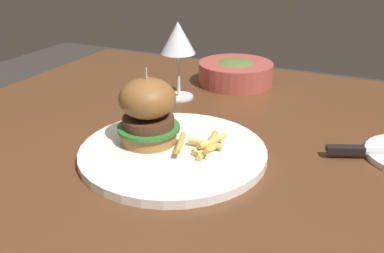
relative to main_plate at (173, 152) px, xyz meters
The scene contains 7 objects.
dining_table 0.17m from the main_plate, 74.75° to the left, with size 1.12×0.86×0.74m.
main_plate is the anchor object (origin of this frame).
burger_sandwich 0.08m from the main_plate, behind, with size 0.10×0.10×0.13m.
fries_pile 0.05m from the main_plate, 15.62° to the left, with size 0.07×0.09×0.02m.
wine_glass 0.30m from the main_plate, 114.55° to the left, with size 0.07×0.07×0.17m.
table_knife 0.34m from the main_plate, 23.36° to the left, with size 0.21×0.10×0.01m.
soup_bowl 0.40m from the main_plate, 95.03° to the left, with size 0.18×0.18×0.06m.
Camera 1 is at (0.25, -0.68, 1.07)m, focal length 40.00 mm.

